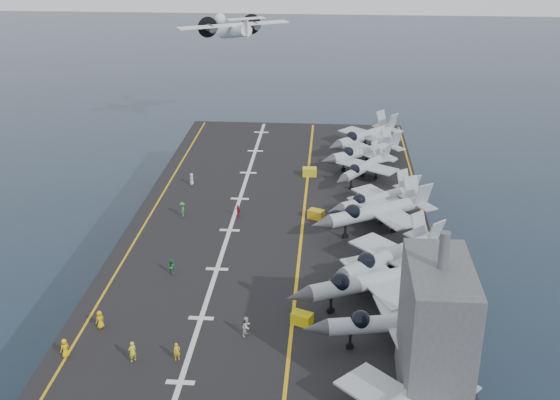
{
  "coord_description": "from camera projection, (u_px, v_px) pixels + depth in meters",
  "views": [
    {
      "loc": [
        6.13,
        -78.01,
        48.34
      ],
      "look_at": [
        0.0,
        4.0,
        13.0
      ],
      "focal_mm": 45.0,
      "sensor_mm": 36.0,
      "label": 1
    }
  ],
  "objects": [
    {
      "name": "fighter_jet_5",
      "position": [
        378.0,
        198.0,
        90.64
      ],
      "size": [
        16.8,
        15.78,
        4.86
      ],
      "primitive_type": null,
      "color": "#9FA7B0",
      "rests_on": "flight_deck"
    },
    {
      "name": "fighter_jet_4",
      "position": [
        378.0,
        210.0,
        86.06
      ],
      "size": [
        19.7,
        17.86,
        5.7
      ],
      "primitive_type": null,
      "color": "#939AA3",
      "rests_on": "flight_deck"
    },
    {
      "name": "crew_0",
      "position": [
        100.0,
        320.0,
        67.13
      ],
      "size": [
        1.24,
        1.31,
        1.82
      ],
      "primitive_type": "imported",
      "color": "yellow",
      "rests_on": "flight_deck"
    },
    {
      "name": "transport_plane",
      "position": [
        234.0,
        32.0,
        140.28
      ],
      "size": [
        27.54,
        24.46,
        5.42
      ],
      "primitive_type": null,
      "color": "#BCBFC0"
    },
    {
      "name": "crew_4",
      "position": [
        238.0,
        211.0,
        90.81
      ],
      "size": [
        1.14,
        1.18,
        1.65
      ],
      "primitive_type": "imported",
      "color": "maroon",
      "rests_on": "flight_deck"
    },
    {
      "name": "crew_6",
      "position": [
        177.0,
        352.0,
        62.48
      ],
      "size": [
        1.21,
        1.06,
        1.69
      ],
      "primitive_type": "imported",
      "color": "yellow",
      "rests_on": "flight_deck"
    },
    {
      "name": "flight_deck",
      "position": [
        278.0,
        233.0,
        86.96
      ],
      "size": [
        38.0,
        92.0,
        0.4
      ],
      "primitive_type": "cube",
      "color": "black",
      "rests_on": "hull"
    },
    {
      "name": "crew_1",
      "position": [
        132.0,
        351.0,
        62.21
      ],
      "size": [
        1.43,
        1.43,
        2.02
      ],
      "primitive_type": "imported",
      "color": "yellow",
      "rests_on": "flight_deck"
    },
    {
      "name": "tow_cart_c",
      "position": [
        310.0,
        172.0,
        104.28
      ],
      "size": [
        2.13,
        1.44,
        1.24
      ],
      "primitive_type": null,
      "color": "gold",
      "rests_on": "flight_deck"
    },
    {
      "name": "tow_cart_a",
      "position": [
        302.0,
        318.0,
        67.9
      ],
      "size": [
        2.29,
        1.93,
        1.17
      ],
      "primitive_type": null,
      "color": "#D4C70E",
      "rests_on": "flight_deck"
    },
    {
      "name": "fighter_jet_7",
      "position": [
        365.0,
        151.0,
        107.28
      ],
      "size": [
        17.22,
        16.21,
        4.98
      ],
      "primitive_type": null,
      "color": "#A2A9B3",
      "rests_on": "flight_deck"
    },
    {
      "name": "fighter_jet_8",
      "position": [
        365.0,
        135.0,
        113.89
      ],
      "size": [
        18.0,
        18.44,
        5.38
      ],
      "primitive_type": null,
      "color": "#99A1AB",
      "rests_on": "flight_deck"
    },
    {
      "name": "crew_8",
      "position": [
        65.0,
        348.0,
        62.86
      ],
      "size": [
        1.24,
        1.31,
        1.82
      ],
      "primitive_type": "imported",
      "color": "yellow",
      "rests_on": "flight_deck"
    },
    {
      "name": "deck_edge_stbd",
      "position": [
        428.0,
        237.0,
        85.6
      ],
      "size": [
        0.25,
        90.0,
        0.02
      ],
      "primitive_type": "cube",
      "color": "gold",
      "rests_on": "flight_deck"
    },
    {
      "name": "fighter_jet_2",
      "position": [
        373.0,
        280.0,
        70.27
      ],
      "size": [
        19.65,
        17.07,
        5.73
      ],
      "primitive_type": null,
      "color": "#8D949B",
      "rests_on": "flight_deck"
    },
    {
      "name": "crew_5",
      "position": [
        192.0,
        179.0,
        100.96
      ],
      "size": [
        0.87,
        1.14,
        1.72
      ],
      "primitive_type": "imported",
      "color": "silver",
      "rests_on": "flight_deck"
    },
    {
      "name": "crew_2",
      "position": [
        172.0,
        266.0,
        76.99
      ],
      "size": [
        1.2,
        1.13,
        1.67
      ],
      "primitive_type": "imported",
      "color": "#238638",
      "rests_on": "flight_deck"
    },
    {
      "name": "fighter_jet_1",
      "position": [
        396.0,
        321.0,
        63.72
      ],
      "size": [
        16.94,
        12.94,
        5.29
      ],
      "primitive_type": null,
      "color": "#969FA6",
      "rests_on": "flight_deck"
    },
    {
      "name": "island_superstructure",
      "position": [
        437.0,
        318.0,
        55.4
      ],
      "size": [
        5.0,
        10.0,
        15.0
      ],
      "primitive_type": null,
      "color": "#56595E",
      "rests_on": "flight_deck"
    },
    {
      "name": "fighter_jet_3",
      "position": [
        390.0,
        255.0,
        75.23
      ],
      "size": [
        19.24,
        18.96,
        5.63
      ],
      "primitive_type": null,
      "color": "#90969E",
      "rests_on": "flight_deck"
    },
    {
      "name": "crew_3",
      "position": [
        182.0,
        209.0,
        90.84
      ],
      "size": [
        0.96,
        1.28,
        1.95
      ],
      "primitive_type": "imported",
      "color": "#268C33",
      "rests_on": "flight_deck"
    },
    {
      "name": "landing_centerline",
      "position": [
        230.0,
        230.0,
        87.28
      ],
      "size": [
        0.5,
        90.0,
        0.02
      ],
      "primitive_type": "cube",
      "color": "silver",
      "rests_on": "flight_deck"
    },
    {
      "name": "tow_cart_b",
      "position": [
        316.0,
        214.0,
        90.34
      ],
      "size": [
        2.31,
        1.97,
        1.18
      ],
      "primitive_type": null,
      "color": "gold",
      "rests_on": "flight_deck"
    },
    {
      "name": "fighter_jet_6",
      "position": [
        365.0,
        166.0,
        101.66
      ],
      "size": [
        14.75,
        16.14,
        4.66
      ],
      "primitive_type": null,
      "color": "#9FAAB1",
      "rests_on": "flight_deck"
    },
    {
      "name": "hull",
      "position": [
        278.0,
        270.0,
        89.01
      ],
      "size": [
        36.0,
        90.0,
        10.0
      ],
      "primitive_type": "cube",
      "color": "#56595E",
      "rests_on": "ground"
    },
    {
      "name": "crew_7",
      "position": [
        247.0,
        326.0,
        65.87
      ],
      "size": [
        1.27,
        1.44,
        2.02
      ],
      "primitive_type": "imported",
      "color": "silver",
      "rests_on": "flight_deck"
    },
    {
      "name": "foul_line",
      "position": [
        302.0,
        233.0,
        86.66
      ],
      "size": [
        0.35,
        90.0,
        0.02
      ],
      "primitive_type": "cube",
      "color": "gold",
      "rests_on": "flight_deck"
    },
    {
      "name": "ground",
      "position": [
        278.0,
        304.0,
        90.98
      ],
      "size": [
        500.0,
        500.0,
        0.0
      ],
      "primitive_type": "plane",
      "color": "#142135",
      "rests_on": "ground"
    },
    {
      "name": "deck_edge_port",
      "position": [
        143.0,
        227.0,
        88.03
      ],
      "size": [
        0.25,
        90.0,
        0.02
      ],
      "primitive_type": "cube",
      "color": "gold",
      "rests_on": "flight_deck"
    }
  ]
}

